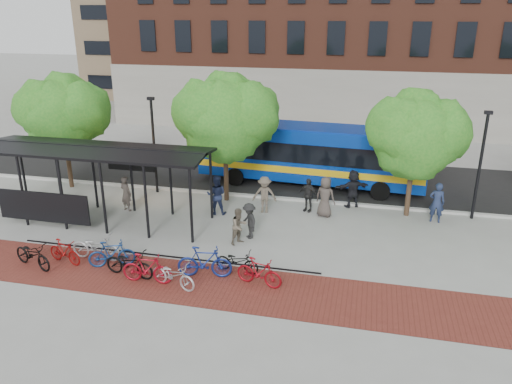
% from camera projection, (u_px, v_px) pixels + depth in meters
% --- Properties ---
extents(ground, '(160.00, 160.00, 0.00)m').
position_uv_depth(ground, '(270.00, 231.00, 22.26)').
color(ground, '#9E9E99').
rests_on(ground, ground).
extents(asphalt_street, '(160.00, 8.00, 0.01)m').
position_uv_depth(asphalt_street, '(297.00, 176.00, 29.57)').
color(asphalt_street, black).
rests_on(asphalt_street, ground).
extents(curb, '(160.00, 0.25, 0.12)m').
position_uv_depth(curb, '(286.00, 199.00, 25.90)').
color(curb, '#B7B7B2').
rests_on(curb, ground).
extents(brick_strip, '(24.00, 3.00, 0.01)m').
position_uv_depth(brick_strip, '(189.00, 282.00, 18.12)').
color(brick_strip, maroon).
rests_on(brick_strip, ground).
extents(bike_rack_rail, '(12.00, 0.05, 0.95)m').
position_uv_depth(bike_rack_rail, '(165.00, 266.00, 19.22)').
color(bike_rack_rail, black).
rests_on(bike_rack_rail, ground).
extents(building_brick, '(55.00, 14.00, 20.00)m').
position_uv_depth(building_brick, '(457.00, 0.00, 40.44)').
color(building_brick, brown).
rests_on(building_brick, ground).
extents(bus_shelter, '(10.60, 3.07, 3.60)m').
position_uv_depth(bus_shelter, '(93.00, 158.00, 22.52)').
color(bus_shelter, black).
rests_on(bus_shelter, ground).
extents(tree_a, '(4.90, 4.00, 6.18)m').
position_uv_depth(tree_a, '(64.00, 111.00, 26.40)').
color(tree_a, '#382619').
rests_on(tree_a, ground).
extents(tree_b, '(5.15, 4.20, 6.47)m').
position_uv_depth(tree_b, '(227.00, 115.00, 24.40)').
color(tree_b, '#382619').
rests_on(tree_b, ground).
extents(tree_c, '(4.66, 3.80, 5.92)m').
position_uv_depth(tree_c, '(417.00, 133.00, 22.62)').
color(tree_c, '#382619').
rests_on(tree_c, ground).
extents(lamp_post_left, '(0.35, 0.20, 5.12)m').
position_uv_depth(lamp_post_left, '(154.00, 143.00, 26.10)').
color(lamp_post_left, black).
rests_on(lamp_post_left, ground).
extents(lamp_post_right, '(0.35, 0.20, 5.12)m').
position_uv_depth(lamp_post_right, '(480.00, 163.00, 22.68)').
color(lamp_post_right, black).
rests_on(lamp_post_right, ground).
extents(bus, '(12.56, 3.58, 3.35)m').
position_uv_depth(bus, '(311.00, 152.00, 27.53)').
color(bus, '#0832A0').
rests_on(bus, ground).
extents(bike_0, '(2.11, 1.31, 1.05)m').
position_uv_depth(bike_0, '(33.00, 255.00, 19.01)').
color(bike_0, black).
rests_on(bike_0, ground).
extents(bike_1, '(1.68, 0.87, 0.97)m').
position_uv_depth(bike_1, '(64.00, 252.00, 19.32)').
color(bike_1, maroon).
rests_on(bike_1, ground).
extents(bike_2, '(2.07, 0.74, 1.08)m').
position_uv_depth(bike_2, '(96.00, 247.00, 19.59)').
color(bike_2, '#B0B0B3').
rests_on(bike_2, ground).
extents(bike_3, '(1.82, 1.18, 1.07)m').
position_uv_depth(bike_3, '(112.00, 254.00, 19.05)').
color(bike_3, navy).
rests_on(bike_3, ground).
extents(bike_4, '(2.09, 0.99, 1.06)m').
position_uv_depth(bike_4, '(129.00, 263.00, 18.34)').
color(bike_4, black).
rests_on(bike_4, ground).
extents(bike_5, '(1.91, 0.59, 1.14)m').
position_uv_depth(bike_5, '(147.00, 269.00, 17.89)').
color(bike_5, maroon).
rests_on(bike_5, ground).
extents(bike_6, '(1.96, 1.13, 0.97)m').
position_uv_depth(bike_6, '(173.00, 275.00, 17.63)').
color(bike_6, '#BABBBD').
rests_on(bike_6, ground).
extents(bike_7, '(2.10, 0.88, 1.22)m').
position_uv_depth(bike_7, '(205.00, 262.00, 18.26)').
color(bike_7, navy).
rests_on(bike_7, ground).
extents(bike_8, '(1.75, 0.76, 0.89)m').
position_uv_depth(bike_8, '(237.00, 261.00, 18.68)').
color(bike_8, black).
rests_on(bike_8, ground).
extents(bike_9, '(1.82, 0.87, 1.06)m').
position_uv_depth(bike_9, '(259.00, 272.00, 17.73)').
color(bike_9, maroon).
rests_on(bike_9, ground).
extents(pedestrian_1, '(0.74, 0.61, 1.75)m').
position_uv_depth(pedestrian_1, '(126.00, 194.00, 24.28)').
color(pedestrian_1, '#473F39').
rests_on(pedestrian_1, ground).
extents(pedestrian_2, '(1.04, 0.87, 1.93)m').
position_uv_depth(pedestrian_2, '(216.00, 195.00, 23.86)').
color(pedestrian_2, '#1E2646').
rests_on(pedestrian_2, ground).
extents(pedestrian_3, '(1.24, 0.79, 1.82)m').
position_uv_depth(pedestrian_3, '(265.00, 195.00, 24.04)').
color(pedestrian_3, brown).
rests_on(pedestrian_3, ground).
extents(pedestrian_4, '(1.06, 0.73, 1.68)m').
position_uv_depth(pedestrian_4, '(308.00, 195.00, 24.21)').
color(pedestrian_4, '#262626').
rests_on(pedestrian_4, ground).
extents(pedestrian_5, '(1.85, 1.32, 1.92)m').
position_uv_depth(pedestrian_5, '(353.00, 189.00, 24.68)').
color(pedestrian_5, black).
rests_on(pedestrian_5, ground).
extents(pedestrian_6, '(1.10, 0.88, 1.96)m').
position_uv_depth(pedestrian_6, '(325.00, 197.00, 23.56)').
color(pedestrian_6, '#453C37').
rests_on(pedestrian_6, ground).
extents(pedestrian_7, '(0.74, 0.52, 1.92)m').
position_uv_depth(pedestrian_7, '(437.00, 202.00, 22.94)').
color(pedestrian_7, '#212C4D').
rests_on(pedestrian_7, ground).
extents(pedestrian_8, '(0.93, 0.97, 1.58)m').
position_uv_depth(pedestrian_8, '(239.00, 226.00, 20.84)').
color(pedestrian_8, '#645A4A').
rests_on(pedestrian_8, ground).
extents(pedestrian_9, '(1.10, 1.17, 1.59)m').
position_uv_depth(pedestrian_9, '(249.00, 221.00, 21.35)').
color(pedestrian_9, black).
rests_on(pedestrian_9, ground).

